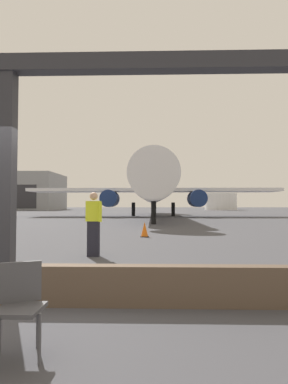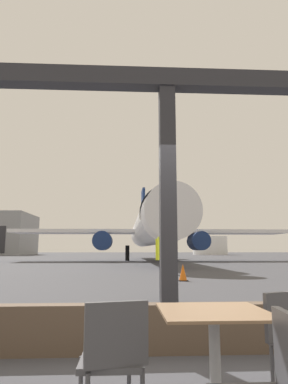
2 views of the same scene
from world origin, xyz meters
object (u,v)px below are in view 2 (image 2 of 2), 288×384
dining_table (215,358)px  airplane (151,229)px  fuel_storage_tank (210,246)px  cafe_chair_window_right (113,355)px  ground_crew_worker (166,262)px  traffic_cone (183,273)px

dining_table → airplane: size_ratio=0.02×
dining_table → fuel_storage_tank: size_ratio=0.10×
cafe_chair_window_right → fuel_storage_tank: bearing=75.8°
dining_table → cafe_chair_window_right: (-0.72, -0.23, 0.10)m
cafe_chair_window_right → ground_crew_worker: (1.07, 6.10, 0.37)m
cafe_chair_window_right → airplane: 34.10m
airplane → traffic_cone: (-0.42, -22.57, -3.04)m
dining_table → airplane: bearing=86.5°
ground_crew_worker → fuel_storage_tank: size_ratio=0.22×
traffic_cone → fuel_storage_tank: fuel_storage_tank is taller
dining_table → fuel_storage_tank: (19.18, 78.43, 1.65)m
airplane → fuel_storage_tank: bearing=69.0°
ground_crew_worker → traffic_cone: bearing=76.4°
dining_table → traffic_cone: 11.19m
ground_crew_worker → traffic_cone: 5.38m
airplane → traffic_cone: bearing=-91.1°
dining_table → ground_crew_worker: (0.35, 5.87, 0.47)m
cafe_chair_window_right → airplane: airplane is taller
airplane → ground_crew_worker: airplane is taller
airplane → ground_crew_worker: size_ratio=20.08×
ground_crew_worker → traffic_cone: ground_crew_worker is taller
traffic_cone → airplane: bearing=88.9°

